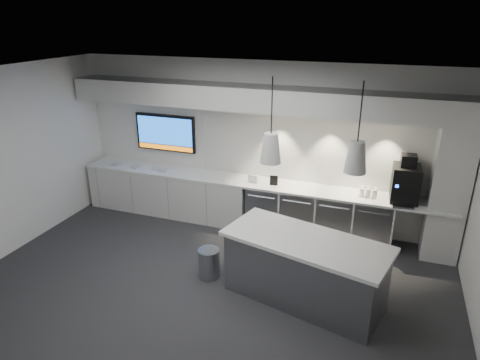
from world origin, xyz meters
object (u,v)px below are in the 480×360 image
at_px(coffee_machine, 406,182).
at_px(wall_tv, 165,133).
at_px(island, 304,269).
at_px(bin, 209,263).

bearing_deg(coffee_machine, wall_tv, 173.74).
bearing_deg(wall_tv, island, -33.17).
height_order(island, coffee_machine, coffee_machine).
relative_size(wall_tv, island, 0.53).
distance_m(wall_tv, island, 4.04).
distance_m(island, coffee_machine, 2.36).
distance_m(island, bin, 1.48).
height_order(wall_tv, bin, wall_tv).
xyz_separation_m(wall_tv, bin, (1.80, -2.08, -1.33)).
height_order(bin, coffee_machine, coffee_machine).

